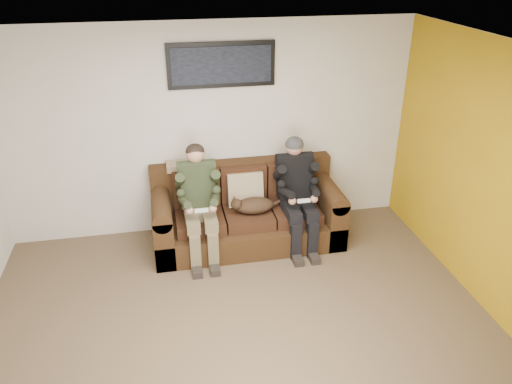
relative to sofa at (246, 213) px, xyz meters
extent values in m
plane|color=brown|center=(-0.35, -1.83, -0.35)|extent=(5.00, 5.00, 0.00)
plane|color=silver|center=(-0.35, -1.83, 2.25)|extent=(5.00, 5.00, 0.00)
plane|color=beige|center=(-0.35, 0.42, 0.95)|extent=(5.00, 0.00, 5.00)
plane|color=#AD8511|center=(2.14, -1.83, 0.95)|extent=(0.00, 4.50, 4.50)
cube|color=#392311|center=(0.00, -0.08, -0.20)|extent=(2.27, 0.98, 0.31)
cube|color=#392311|center=(0.00, 0.31, 0.27)|extent=(2.27, 0.21, 0.62)
cube|color=#392311|center=(-1.02, -0.08, -0.04)|extent=(0.23, 0.98, 0.62)
cube|color=#392311|center=(1.02, -0.08, -0.04)|extent=(0.23, 0.98, 0.62)
cylinder|color=#392311|center=(-1.02, -0.08, 0.27)|extent=(0.23, 0.98, 0.23)
cylinder|color=#392311|center=(1.02, -0.08, 0.27)|extent=(0.23, 0.98, 0.23)
cube|color=#361E10|center=(-0.59, -0.13, 0.03)|extent=(0.57, 0.62, 0.14)
cube|color=#361E10|center=(-0.59, 0.16, 0.33)|extent=(0.57, 0.14, 0.45)
cube|color=#361E10|center=(0.00, -0.13, 0.03)|extent=(0.57, 0.62, 0.14)
cube|color=#361E10|center=(0.00, 0.16, 0.33)|extent=(0.57, 0.14, 0.45)
cube|color=#361E10|center=(0.59, -0.13, 0.03)|extent=(0.57, 0.62, 0.14)
cube|color=#361E10|center=(0.59, 0.16, 0.33)|extent=(0.57, 0.14, 0.45)
cube|color=tan|center=(0.00, 0.04, 0.31)|extent=(0.43, 0.21, 0.43)
cube|color=#BCAB8A|center=(-0.69, 0.28, 0.58)|extent=(0.46, 0.23, 0.08)
cube|color=brown|center=(-0.59, -0.16, 0.17)|extent=(0.36, 0.30, 0.14)
cube|color=#29321E|center=(-0.59, -0.06, 0.47)|extent=(0.40, 0.30, 0.53)
cylinder|color=#29321E|center=(-0.59, -0.04, 0.68)|extent=(0.44, 0.18, 0.18)
sphere|color=tan|center=(-0.59, -0.02, 0.84)|extent=(0.21, 0.21, 0.21)
cube|color=brown|center=(-0.69, -0.36, 0.16)|extent=(0.15, 0.42, 0.13)
cube|color=brown|center=(-0.49, -0.36, 0.16)|extent=(0.15, 0.42, 0.13)
cube|color=brown|center=(-0.69, -0.56, -0.12)|extent=(0.12, 0.13, 0.45)
cube|color=brown|center=(-0.49, -0.56, -0.12)|extent=(0.12, 0.13, 0.45)
cube|color=black|center=(-0.69, -0.64, -0.31)|extent=(0.11, 0.26, 0.08)
cube|color=black|center=(-0.49, -0.64, -0.31)|extent=(0.11, 0.26, 0.08)
cylinder|color=#29321E|center=(-0.79, -0.13, 0.57)|extent=(0.11, 0.30, 0.28)
cylinder|color=#29321E|center=(-0.39, -0.13, 0.57)|extent=(0.11, 0.30, 0.28)
cylinder|color=#29321E|center=(-0.76, -0.35, 0.41)|extent=(0.14, 0.32, 0.15)
cylinder|color=#29321E|center=(-0.42, -0.35, 0.41)|extent=(0.14, 0.32, 0.15)
sphere|color=tan|center=(-0.72, -0.47, 0.36)|extent=(0.09, 0.09, 0.09)
sphere|color=tan|center=(-0.46, -0.47, 0.36)|extent=(0.09, 0.09, 0.09)
cube|color=white|center=(-0.59, -0.49, 0.36)|extent=(0.15, 0.04, 0.03)
ellipsoid|color=black|center=(-0.59, -0.01, 0.87)|extent=(0.22, 0.22, 0.17)
cube|color=black|center=(0.59, -0.16, 0.17)|extent=(0.36, 0.30, 0.14)
cube|color=black|center=(0.59, -0.06, 0.47)|extent=(0.40, 0.30, 0.53)
cylinder|color=black|center=(0.59, -0.04, 0.68)|extent=(0.44, 0.18, 0.18)
sphere|color=#AD7460|center=(0.59, -0.02, 0.84)|extent=(0.21, 0.21, 0.21)
cube|color=black|center=(0.49, -0.36, 0.16)|extent=(0.15, 0.42, 0.13)
cube|color=black|center=(0.69, -0.36, 0.16)|extent=(0.15, 0.42, 0.13)
cube|color=black|center=(0.49, -0.56, -0.12)|extent=(0.12, 0.13, 0.45)
cube|color=black|center=(0.69, -0.56, -0.12)|extent=(0.12, 0.13, 0.45)
cube|color=black|center=(0.49, -0.64, -0.31)|extent=(0.11, 0.26, 0.08)
cube|color=black|center=(0.69, -0.64, -0.31)|extent=(0.11, 0.26, 0.08)
cylinder|color=black|center=(0.39, -0.13, 0.57)|extent=(0.11, 0.30, 0.28)
cylinder|color=black|center=(0.79, -0.13, 0.57)|extent=(0.11, 0.30, 0.28)
cylinder|color=black|center=(0.42, -0.35, 0.41)|extent=(0.14, 0.32, 0.15)
cylinder|color=black|center=(0.76, -0.35, 0.41)|extent=(0.14, 0.32, 0.15)
sphere|color=#AD7460|center=(0.46, -0.47, 0.36)|extent=(0.09, 0.09, 0.09)
sphere|color=#AD7460|center=(0.72, -0.47, 0.36)|extent=(0.09, 0.09, 0.09)
cube|color=white|center=(0.59, -0.49, 0.36)|extent=(0.15, 0.04, 0.03)
ellipsoid|color=black|center=(0.59, -0.02, 0.87)|extent=(0.22, 0.22, 0.19)
ellipsoid|color=#412B19|center=(0.07, -0.19, 0.20)|extent=(0.47, 0.26, 0.19)
sphere|color=#412B19|center=(-0.15, -0.22, 0.25)|extent=(0.14, 0.14, 0.14)
cone|color=#412B19|center=(-0.17, -0.26, 0.32)|extent=(0.04, 0.04, 0.04)
cone|color=#412B19|center=(-0.17, -0.19, 0.32)|extent=(0.04, 0.04, 0.04)
cylinder|color=#412B19|center=(0.31, -0.14, 0.16)|extent=(0.26, 0.13, 0.08)
cube|color=black|center=(-0.20, 0.39, 1.75)|extent=(1.25, 0.04, 0.52)
cube|color=black|center=(-0.20, 0.36, 1.75)|extent=(1.15, 0.01, 0.42)
camera|label=1|loc=(-0.94, -5.33, 3.00)|focal=35.00mm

